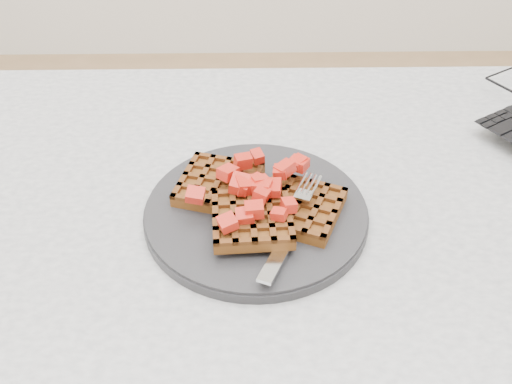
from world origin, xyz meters
The scene contains 5 objects.
table centered at (0.00, 0.00, 0.64)m, with size 1.20×0.80×0.75m.
plate centered at (-0.07, 0.02, 0.76)m, with size 0.27×0.27×0.02m, color #242426.
waffles centered at (-0.07, 0.01, 0.78)m, with size 0.21×0.18×0.03m.
strawberry_pile centered at (-0.07, 0.02, 0.80)m, with size 0.15×0.15×0.02m, color #AA0800, non-canonical shape.
fork centered at (-0.03, -0.02, 0.77)m, with size 0.02×0.18×0.02m, color silver, non-canonical shape.
Camera 1 is at (-0.08, -0.50, 1.22)m, focal length 40.00 mm.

